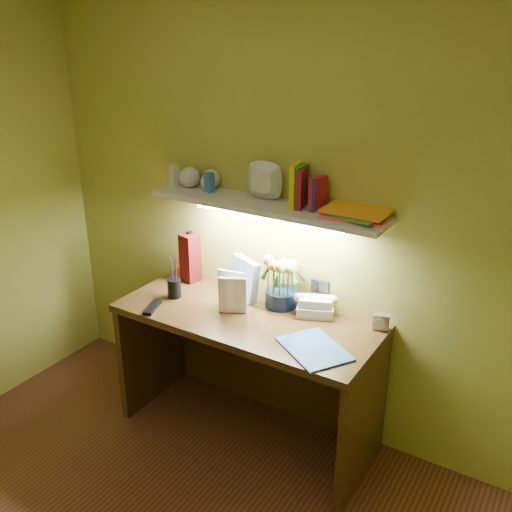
{
  "coord_description": "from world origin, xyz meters",
  "views": [
    {
      "loc": [
        1.44,
        -1.03,
        2.16
      ],
      "look_at": [
        -0.04,
        1.35,
        1.02
      ],
      "focal_mm": 40.0,
      "sensor_mm": 36.0,
      "label": 1
    }
  ],
  "objects": [
    {
      "name": "desk",
      "position": [
        0.0,
        1.2,
        0.38
      ],
      "size": [
        1.4,
        0.6,
        0.75
      ],
      "primitive_type": "cube",
      "color": "#381F0F",
      "rests_on": "ground"
    },
    {
      "name": "flower_bouquet",
      "position": [
        0.1,
        1.39,
        0.9
      ],
      "size": [
        0.2,
        0.2,
        0.31
      ],
      "primitive_type": null,
      "rotation": [
        0.0,
        0.0,
        0.02
      ],
      "color": "#0D1C3A",
      "rests_on": "desk"
    },
    {
      "name": "telephone",
      "position": [
        0.3,
        1.4,
        0.81
      ],
      "size": [
        0.23,
        0.2,
        0.11
      ],
      "primitive_type": null,
      "rotation": [
        0.0,
        0.0,
        0.4
      ],
      "color": "white",
      "rests_on": "desk"
    },
    {
      "name": "desk_clock",
      "position": [
        0.65,
        1.42,
        0.79
      ],
      "size": [
        0.09,
        0.06,
        0.08
      ],
      "primitive_type": "cube",
      "rotation": [
        0.0,
        0.0,
        0.32
      ],
      "color": "#AEADB2",
      "rests_on": "desk"
    },
    {
      "name": "whisky_bottle",
      "position": [
        -0.52,
        1.4,
        0.9
      ],
      "size": [
        0.11,
        0.11,
        0.3
      ],
      "primitive_type": null,
      "rotation": [
        0.0,
        0.0,
        -0.37
      ],
      "color": "#B26621",
      "rests_on": "desk"
    },
    {
      "name": "whisky_box",
      "position": [
        -0.51,
        1.39,
        0.9
      ],
      "size": [
        0.11,
        0.11,
        0.29
      ],
      "primitive_type": "cube",
      "rotation": [
        0.0,
        0.0,
        -0.2
      ],
      "color": "#560D0F",
      "rests_on": "desk"
    },
    {
      "name": "pen_cup",
      "position": [
        -0.46,
        1.17,
        0.84
      ],
      "size": [
        0.09,
        0.09,
        0.18
      ],
      "primitive_type": "cylinder",
      "rotation": [
        0.0,
        0.0,
        0.16
      ],
      "color": "black",
      "rests_on": "desk"
    },
    {
      "name": "art_card",
      "position": [
        -0.13,
        1.38,
        0.86
      ],
      "size": [
        0.22,
        0.13,
        0.22
      ],
      "primitive_type": null,
      "rotation": [
        0.0,
        0.0,
        -0.44
      ],
      "color": "white",
      "rests_on": "desk"
    },
    {
      "name": "tv_remote",
      "position": [
        -0.47,
        0.99,
        0.76
      ],
      "size": [
        0.1,
        0.17,
        0.02
      ],
      "primitive_type": "cube",
      "rotation": [
        0.0,
        0.0,
        0.35
      ],
      "color": "black",
      "rests_on": "desk"
    },
    {
      "name": "blue_folder",
      "position": [
        0.46,
        1.08,
        0.75
      ],
      "size": [
        0.41,
        0.38,
        0.01
      ],
      "primitive_type": "cube",
      "rotation": [
        0.0,
        0.0,
        -0.57
      ],
      "color": "blue",
      "rests_on": "desk"
    },
    {
      "name": "desk_book_a",
      "position": [
        -0.14,
        1.15,
        0.85
      ],
      "size": [
        0.15,
        0.08,
        0.2
      ],
      "primitive_type": "imported",
      "rotation": [
        0.0,
        0.0,
        0.42
      ],
      "color": "white",
      "rests_on": "desk"
    },
    {
      "name": "desk_book_b",
      "position": [
        -0.19,
        1.22,
        0.86
      ],
      "size": [
        0.15,
        0.04,
        0.21
      ],
      "primitive_type": "imported",
      "rotation": [
        0.0,
        0.0,
        0.16
      ],
      "color": "silver",
      "rests_on": "desk"
    },
    {
      "name": "wall_shelf",
      "position": [
        0.02,
        1.39,
        1.33
      ],
      "size": [
        1.3,
        0.29,
        0.25
      ],
      "color": "silver",
      "rests_on": "ground"
    }
  ]
}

